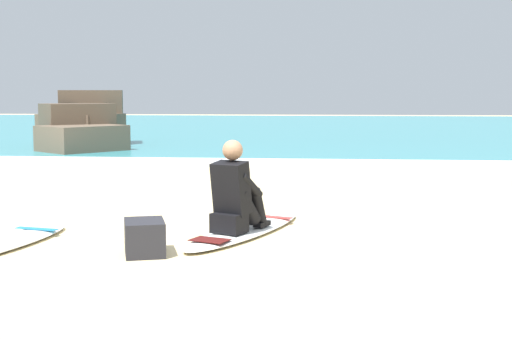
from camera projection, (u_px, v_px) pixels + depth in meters
name	position (u px, v px, depth m)	size (l,w,h in m)	color
ground_plane	(237.00, 247.00, 6.93)	(80.00, 80.00, 0.00)	beige
sea	(303.00, 129.00, 28.02)	(80.00, 28.00, 0.10)	teal
breaking_foam	(283.00, 163.00, 14.47)	(80.00, 0.90, 0.11)	white
surfboard_main	(246.00, 230.00, 7.59)	(1.34, 2.42, 0.08)	white
surfer_seated	(235.00, 196.00, 7.32)	(0.59, 0.77, 0.95)	black
surfboard_spare_near	(2.00, 243.00, 6.92)	(0.93, 2.11, 0.08)	white
rock_outcrop_distant	(84.00, 128.00, 18.29)	(2.74, 4.12, 1.55)	brown
beach_bag	(145.00, 237.00, 6.59)	(0.36, 0.48, 0.32)	#232328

